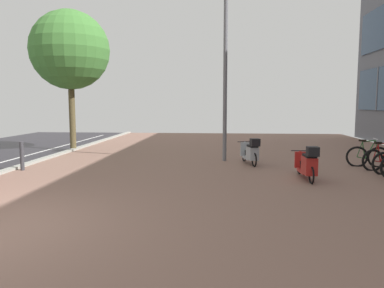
# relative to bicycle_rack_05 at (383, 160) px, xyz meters

# --- Properties ---
(ground) EXTENTS (21.00, 40.00, 0.13)m
(ground) POSITION_rel_bicycle_rack_05_xyz_m (-7.52, -6.19, -0.36)
(ground) COLOR black
(bicycle_rack_05) EXTENTS (1.33, 0.48, 0.95)m
(bicycle_rack_05) POSITION_rel_bicycle_rack_05_xyz_m (0.00, 0.00, 0.00)
(bicycle_rack_05) COLOR black
(bicycle_rack_05) RESTS_ON ground
(bicycle_rack_06) EXTENTS (1.34, 0.48, 0.96)m
(bicycle_rack_06) POSITION_rel_bicycle_rack_05_xyz_m (-0.19, 0.66, 0.00)
(bicycle_rack_06) COLOR black
(bicycle_rack_06) RESTS_ON ground
(scooter_near) EXTENTS (0.52, 1.79, 0.98)m
(scooter_near) POSITION_rel_bicycle_rack_05_xyz_m (-2.62, -1.65, 0.10)
(scooter_near) COLOR black
(scooter_near) RESTS_ON ground
(scooter_mid) EXTENTS (0.68, 1.63, 0.94)m
(scooter_mid) POSITION_rel_bicycle_rack_05_xyz_m (-3.93, 0.78, 0.09)
(scooter_mid) COLOR black
(scooter_mid) RESTS_ON ground
(lamp_post) EXTENTS (0.20, 0.52, 6.15)m
(lamp_post) POSITION_rel_bicycle_rack_05_xyz_m (-4.80, 1.55, 3.06)
(lamp_post) COLOR slate
(lamp_post) RESTS_ON ground
(street_tree) EXTENTS (3.37, 3.37, 6.00)m
(street_tree) POSITION_rel_bicycle_rack_05_xyz_m (-11.43, 4.17, 3.97)
(street_tree) COLOR brown
(street_tree) RESTS_ON ground
(bollard_far) EXTENTS (0.12, 0.12, 0.87)m
(bollard_far) POSITION_rel_bicycle_rack_05_xyz_m (-11.00, -0.83, 0.10)
(bollard_far) COLOR #38383D
(bollard_far) RESTS_ON ground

